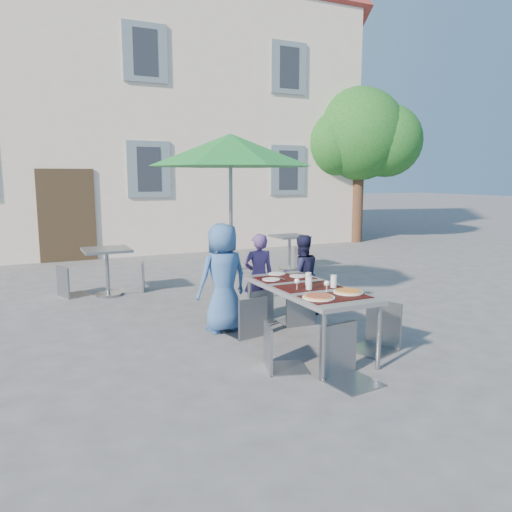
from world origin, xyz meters
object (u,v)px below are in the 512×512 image
chair_1 (257,285)px  cafe_table_0 (107,262)px  cafe_table_1 (289,246)px  patio_umbrella (230,152)px  pizza_near_left (319,297)px  chair_2 (298,283)px  chair_5 (347,320)px  dining_table (308,291)px  child_0 (223,278)px  pizza_near_right (348,291)px  bg_chair_l_0 (68,263)px  bg_chair_l_1 (239,248)px  bg_chair_r_1 (296,245)px  chair_4 (379,297)px  chair_0 (248,292)px  bg_chair_r_0 (137,259)px  child_1 (258,276)px  chair_3 (278,320)px  child_2 (301,275)px

chair_1 → cafe_table_0: bearing=120.8°
cafe_table_1 → patio_umbrella: bearing=-134.5°
pizza_near_left → chair_1: size_ratio=0.37×
patio_umbrella → cafe_table_1: (2.40, 2.45, -1.86)m
chair_2 → chair_5: size_ratio=0.93×
dining_table → chair_5: chair_5 is taller
patio_umbrella → child_0: bearing=-118.0°
pizza_near_right → child_0: 1.77m
bg_chair_l_0 → chair_5: bearing=-66.7°
cafe_table_0 → bg_chair_l_1: 3.06m
chair_1 → chair_2: chair_2 is taller
chair_2 → patio_umbrella: (-0.47, 1.22, 1.80)m
pizza_near_left → patio_umbrella: bearing=87.2°
bg_chair_l_0 → bg_chair_r_1: bg_chair_l_0 is taller
cafe_table_0 → chair_4: bearing=-59.5°
bg_chair_r_1 → dining_table: bearing=-118.8°
dining_table → cafe_table_0: (-1.65, 3.77, -0.12)m
bg_chair_l_0 → chair_0: bearing=-60.5°
bg_chair_l_1 → bg_chair_r_0: bearing=-160.2°
child_1 → chair_5: child_1 is taller
dining_table → cafe_table_0: size_ratio=2.28×
dining_table → chair_3: 0.75m
child_2 → chair_2: bearing=60.7°
child_0 → bg_chair_l_0: child_0 is taller
bg_chair_r_1 → cafe_table_0: bearing=-168.2°
pizza_near_left → bg_chair_r_1: size_ratio=0.39×
child_0 → pizza_near_left: bearing=96.5°
chair_3 → dining_table: bearing=33.5°
patio_umbrella → bg_chair_r_0: 2.77m
chair_1 → chair_4: size_ratio=0.89×
pizza_near_right → chair_2: size_ratio=0.34×
child_2 → bg_chair_l_1: child_2 is taller
bg_chair_l_1 → cafe_table_0: bearing=-160.6°
patio_umbrella → bg_chair_r_0: (-1.05, 1.81, -1.81)m
bg_chair_r_0 → cafe_table_1: size_ratio=1.28×
pizza_near_left → chair_3: 0.49m
cafe_table_1 → bg_chair_r_1: (0.22, 0.08, -0.01)m
child_0 → chair_1: child_0 is taller
child_0 → chair_0: bearing=113.3°
chair_2 → patio_umbrella: size_ratio=0.37×
chair_2 → cafe_table_1: size_ratio=1.30×
cafe_table_0 → cafe_table_1: bearing=11.4°
chair_0 → chair_5: bearing=-80.3°
chair_5 → bg_chair_r_1: bearing=64.3°
pizza_near_right → bg_chair_l_0: 5.13m
chair_5 → cafe_table_1: bearing=65.9°
child_1 → bg_chair_r_1: (2.48, 3.19, -0.10)m
chair_5 → pizza_near_right: bearing=52.9°
chair_0 → cafe_table_1: (2.75, 3.82, -0.06)m
child_1 → chair_0: size_ratio=1.24×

